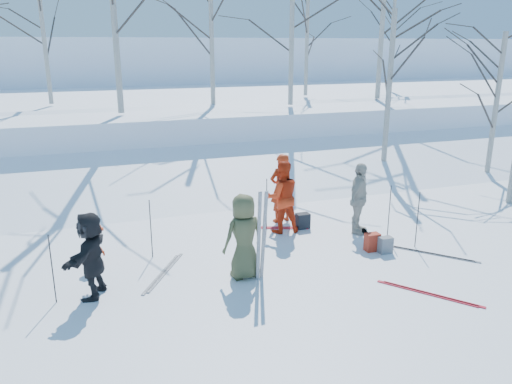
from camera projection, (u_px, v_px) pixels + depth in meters
name	position (u px, v px, depth m)	size (l,w,h in m)	color
ground	(279.00, 270.00, 10.55)	(120.00, 120.00, 0.00)	white
snow_ramp	(203.00, 181.00, 16.85)	(70.00, 9.50, 1.40)	white
snow_plateau	(157.00, 117.00, 25.67)	(70.00, 18.00, 2.20)	white
far_hill	(122.00, 75.00, 44.40)	(90.00, 30.00, 6.00)	white
skier_olive_center	(244.00, 237.00, 9.99)	(0.86, 0.56, 1.76)	#45492B
skier_red_north	(281.00, 188.00, 13.20)	(0.68, 0.44, 1.86)	#AF2E10
skier_redor_behind	(282.00, 197.00, 12.46)	(0.90, 0.70, 1.84)	red
skier_red_seated	(97.00, 244.00, 10.70)	(0.59, 0.34, 0.91)	#AF2E10
skier_cream_east	(359.00, 199.00, 12.39)	(1.05, 0.44, 1.80)	beige
skier_grey_west	(91.00, 255.00, 9.26)	(1.54, 0.49, 1.66)	black
dog	(373.00, 239.00, 11.54)	(0.26, 0.58, 0.49)	black
upright_ski_left	(259.00, 237.00, 9.79)	(0.07, 0.02, 1.90)	silver
upright_ski_right	(264.00, 236.00, 9.86)	(0.07, 0.02, 1.90)	silver
ski_pair_a	(164.00, 273.00, 10.39)	(1.14, 1.74, 0.02)	silver
ski_pair_b	(433.00, 254.00, 11.33)	(1.42, 1.54, 0.02)	silver
ski_pair_c	(270.00, 228.00, 12.95)	(1.85, 0.86, 0.02)	red
ski_pair_d	(429.00, 294.00, 9.52)	(1.32, 1.62, 0.02)	red
ski_pole_a	(417.00, 220.00, 11.57)	(0.02, 0.02, 1.34)	black
ski_pole_b	(389.00, 212.00, 12.12)	(0.02, 0.02, 1.34)	black
ski_pole_c	(52.00, 269.00, 9.03)	(0.02, 0.02, 1.34)	black
ski_pole_d	(151.00, 229.00, 11.01)	(0.02, 0.02, 1.34)	black
ski_pole_e	(267.00, 204.00, 12.72)	(0.02, 0.02, 1.34)	black
ski_pole_f	(278.00, 199.00, 13.16)	(0.02, 0.02, 1.34)	black
backpack_red	(372.00, 242.00, 11.48)	(0.32, 0.22, 0.42)	#9D2818
backpack_grey	(385.00, 245.00, 11.36)	(0.30, 0.20, 0.38)	slate
backpack_dark	(303.00, 221.00, 12.89)	(0.34, 0.24, 0.40)	black
birch_plateau_c	(392.00, 38.00, 26.92)	(4.38, 4.38, 5.39)	silver
birch_plateau_d	(383.00, 7.00, 21.82)	(6.13, 6.13, 7.90)	silver
birch_plateau_e	(212.00, 35.00, 19.95)	(4.43, 4.43, 5.47)	silver
birch_plateau_f	(307.00, 44.00, 23.68)	(3.95, 3.95, 4.78)	silver
birch_plateau_g	(44.00, 41.00, 20.16)	(4.12, 4.12, 5.03)	silver
birch_plateau_h	(292.00, 29.00, 19.72)	(4.77, 4.77, 5.95)	silver
birch_edge_c	(496.00, 107.00, 17.26)	(4.11, 4.11, 5.01)	silver
birch_edge_e	(389.00, 96.00, 17.24)	(4.61, 4.61, 5.73)	silver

